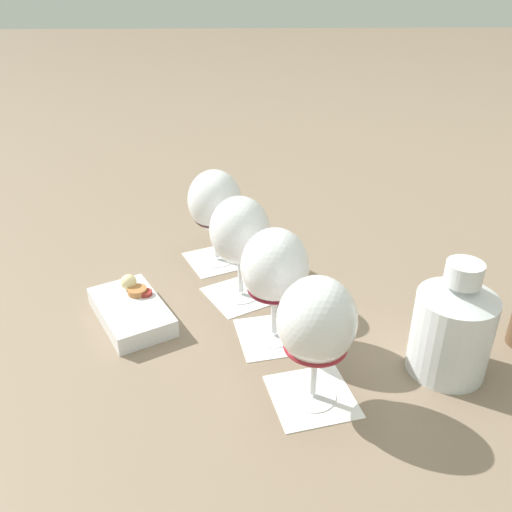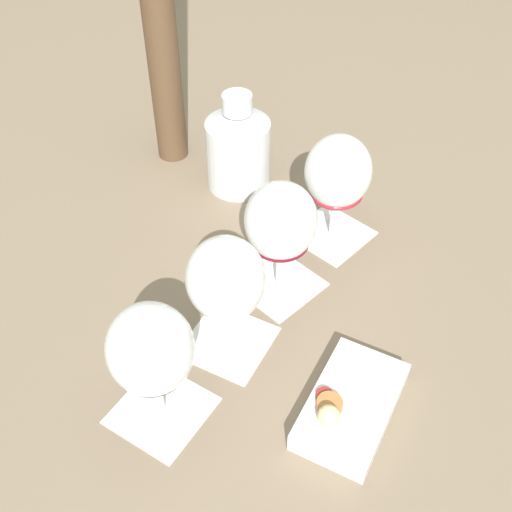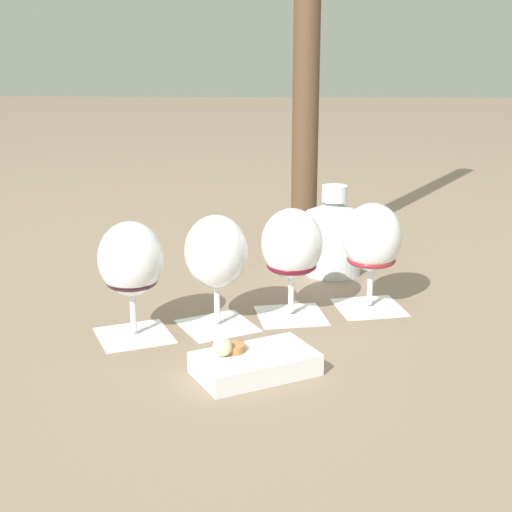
{
  "view_description": "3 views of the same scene",
  "coord_description": "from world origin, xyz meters",
  "px_view_note": "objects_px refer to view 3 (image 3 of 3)",
  "views": [
    {
      "loc": [
        -0.7,
        0.02,
        0.49
      ],
      "look_at": [
        -0.0,
        -0.0,
        0.11
      ],
      "focal_mm": 38.0,
      "sensor_mm": 36.0,
      "label": 1
    },
    {
      "loc": [
        0.31,
        0.47,
        0.66
      ],
      "look_at": [
        -0.0,
        -0.0,
        0.11
      ],
      "focal_mm": 45.0,
      "sensor_mm": 36.0,
      "label": 2
    },
    {
      "loc": [
        -0.04,
        1.14,
        0.44
      ],
      "look_at": [
        -0.0,
        -0.0,
        0.11
      ],
      "focal_mm": 55.0,
      "sensor_mm": 36.0,
      "label": 3
    }
  ],
  "objects_px": {
    "snack_dish": "(253,363)",
    "wine_glass_0": "(372,241)",
    "wine_glass_2": "(216,256)",
    "umbrella_pole": "(307,8)",
    "wine_glass_3": "(131,264)",
    "ceramic_vase": "(333,236)",
    "wine_glass_1": "(292,248)"
  },
  "relations": [
    {
      "from": "wine_glass_2",
      "to": "snack_dish",
      "type": "xyz_separation_m",
      "value": [
        -0.06,
        0.17,
        -0.1
      ]
    },
    {
      "from": "wine_glass_1",
      "to": "wine_glass_3",
      "type": "distance_m",
      "value": 0.25
    },
    {
      "from": "wine_glass_1",
      "to": "wine_glass_3",
      "type": "xyz_separation_m",
      "value": [
        0.23,
        0.09,
        -0.0
      ]
    },
    {
      "from": "ceramic_vase",
      "to": "wine_glass_1",
      "type": "bearing_deg",
      "value": 70.77
    },
    {
      "from": "wine_glass_3",
      "to": "ceramic_vase",
      "type": "relative_size",
      "value": 1.04
    },
    {
      "from": "wine_glass_0",
      "to": "wine_glass_1",
      "type": "bearing_deg",
      "value": 17.88
    },
    {
      "from": "wine_glass_0",
      "to": "umbrella_pole",
      "type": "relative_size",
      "value": 0.18
    },
    {
      "from": "wine_glass_0",
      "to": "snack_dish",
      "type": "xyz_separation_m",
      "value": [
        0.18,
        0.26,
        -0.1
      ]
    },
    {
      "from": "wine_glass_1",
      "to": "wine_glass_0",
      "type": "bearing_deg",
      "value": -162.12
    },
    {
      "from": "wine_glass_2",
      "to": "ceramic_vase",
      "type": "height_order",
      "value": "wine_glass_2"
    },
    {
      "from": "wine_glass_0",
      "to": "snack_dish",
      "type": "height_order",
      "value": "wine_glass_0"
    },
    {
      "from": "wine_glass_3",
      "to": "ceramic_vase",
      "type": "height_order",
      "value": "wine_glass_3"
    },
    {
      "from": "wine_glass_2",
      "to": "wine_glass_0",
      "type": "bearing_deg",
      "value": -159.71
    },
    {
      "from": "wine_glass_2",
      "to": "snack_dish",
      "type": "height_order",
      "value": "wine_glass_2"
    },
    {
      "from": "snack_dish",
      "to": "wine_glass_0",
      "type": "bearing_deg",
      "value": -124.86
    },
    {
      "from": "wine_glass_1",
      "to": "wine_glass_3",
      "type": "relative_size",
      "value": 1.0
    },
    {
      "from": "wine_glass_1",
      "to": "wine_glass_2",
      "type": "height_order",
      "value": "same"
    },
    {
      "from": "wine_glass_0",
      "to": "wine_glass_1",
      "type": "height_order",
      "value": "same"
    },
    {
      "from": "ceramic_vase",
      "to": "snack_dish",
      "type": "distance_m",
      "value": 0.47
    },
    {
      "from": "wine_glass_2",
      "to": "umbrella_pole",
      "type": "xyz_separation_m",
      "value": [
        -0.14,
        -0.41,
        0.36
      ]
    },
    {
      "from": "wine_glass_1",
      "to": "umbrella_pole",
      "type": "relative_size",
      "value": 0.18
    },
    {
      "from": "umbrella_pole",
      "to": "wine_glass_0",
      "type": "bearing_deg",
      "value": 107.23
    },
    {
      "from": "wine_glass_2",
      "to": "umbrella_pole",
      "type": "bearing_deg",
      "value": -109.02
    },
    {
      "from": "wine_glass_1",
      "to": "ceramic_vase",
      "type": "height_order",
      "value": "wine_glass_1"
    },
    {
      "from": "wine_glass_2",
      "to": "wine_glass_3",
      "type": "bearing_deg",
      "value": 19.71
    },
    {
      "from": "ceramic_vase",
      "to": "wine_glass_2",
      "type": "bearing_deg",
      "value": 55.05
    },
    {
      "from": "ceramic_vase",
      "to": "wine_glass_0",
      "type": "bearing_deg",
      "value": 104.6
    },
    {
      "from": "wine_glass_0",
      "to": "ceramic_vase",
      "type": "bearing_deg",
      "value": -75.4
    },
    {
      "from": "wine_glass_3",
      "to": "umbrella_pole",
      "type": "xyz_separation_m",
      "value": [
        -0.26,
        -0.46,
        0.36
      ]
    },
    {
      "from": "wine_glass_2",
      "to": "ceramic_vase",
      "type": "bearing_deg",
      "value": -124.95
    },
    {
      "from": "wine_glass_1",
      "to": "umbrella_pole",
      "type": "distance_m",
      "value": 0.51
    },
    {
      "from": "snack_dish",
      "to": "umbrella_pole",
      "type": "bearing_deg",
      "value": -97.86
    }
  ]
}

